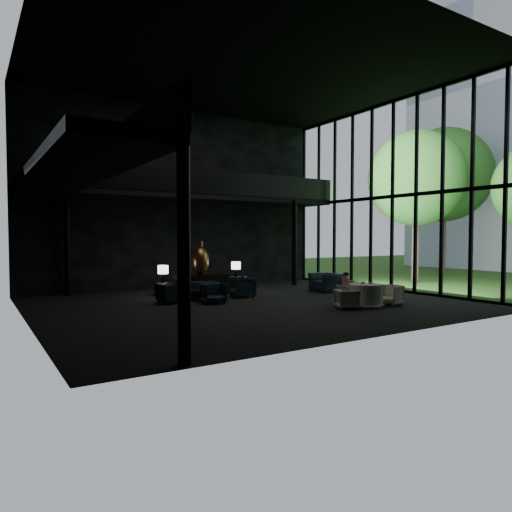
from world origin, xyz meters
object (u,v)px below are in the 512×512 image
lounge_armchair_east (242,285)px  dining_chair_west (347,299)px  side_table_left (162,289)px  table_lamp_left (163,270)px  side_table_right (234,284)px  bronze_urn (200,260)px  window_armchair (326,278)px  dining_chair_north (350,294)px  lounge_armchair_west (171,292)px  coffee_table (199,295)px  table_lamp_right (236,266)px  sofa (195,286)px  dining_chair_east (389,294)px  lounge_armchair_south (213,292)px  child (346,281)px  dining_table (366,297)px  console (202,284)px

lounge_armchair_east → dining_chair_west: (1.42, -4.20, -0.16)m
side_table_left → table_lamp_left: size_ratio=0.75×
side_table_left → side_table_right: (3.20, -0.02, 0.03)m
bronze_urn → window_armchair: bronze_urn is taller
dining_chair_north → lounge_armchair_west: bearing=-30.1°
coffee_table → table_lamp_right: bearing=33.6°
bronze_urn → lounge_armchair_east: (0.78, -2.01, -0.87)m
table_lamp_right → lounge_armchair_east: (-0.82, -1.87, -0.58)m
sofa → table_lamp_right: bearing=-164.6°
dining_chair_east → side_table_right: bearing=-172.6°
lounge_armchair_south → window_armchair: size_ratio=0.61×
child → side_table_right: bearing=-74.4°
table_lamp_right → bronze_urn: bearing=175.1°
side_table_left → window_armchair: window_armchair is taller
table_lamp_right → dining_chair_west: bearing=-84.4°
window_armchair → dining_chair_west: size_ratio=2.15×
lounge_armchair_west → child: (5.17, -3.20, 0.37)m
coffee_table → dining_chair_east: dining_chair_east is taller
table_lamp_left → table_lamp_right: 3.20m
child → dining_chair_west: bearing=48.0°
table_lamp_left → dining_chair_west: table_lamp_left is taller
bronze_urn → dining_chair_north: bronze_urn is taller
lounge_armchair_south → dining_chair_east: (4.87, -3.46, -0.04)m
table_lamp_right → sofa: bearing=-170.0°
lounge_armchair_east → dining_chair_east: lounge_armchair_east is taller
dining_table → dining_chair_east: 0.99m
dining_table → lounge_armchair_east: bearing=118.0°
side_table_left → dining_table: (4.62, -6.32, 0.07)m
lounge_armchair_east → lounge_armchair_south: bearing=-55.3°
lounge_armchair_east → dining_chair_west: 4.44m
table_lamp_left → dining_chair_east: 8.47m
console → lounge_armchair_east: (0.78, -1.87, 0.09)m
side_table_right → sofa: size_ratio=0.32×
window_armchair → dining_chair_east: (-0.70, -4.02, -0.21)m
console → child: 5.96m
lounge_armchair_south → window_armchair: 5.61m
sofa → lounge_armchair_west: 2.22m
bronze_urn → table_lamp_right: bronze_urn is taller
side_table_right → dining_chair_east: (2.40, -6.43, 0.07)m
dining_chair_east → lounge_armchair_south: bearing=-138.4°
bronze_urn → window_armchair: 5.31m
bronze_urn → dining_chair_west: bronze_urn is taller
table_lamp_right → child: table_lamp_right is taller
side_table_left → dining_chair_east: bearing=-49.0°
table_lamp_right → side_table_right: bearing=90.0°
dining_chair_north → dining_table: bearing=86.4°
bronze_urn → child: bearing=-59.6°
dining_chair_north → coffee_table: bearing=-39.0°
lounge_armchair_east → dining_table: lounge_armchair_east is taller
table_lamp_right → sofa: 2.22m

